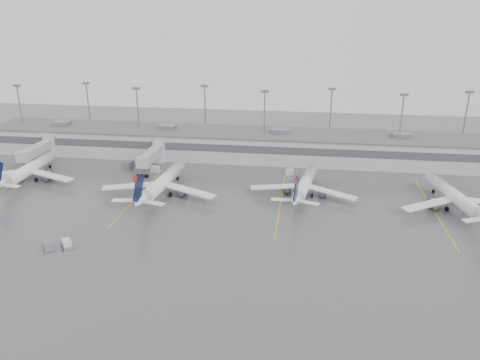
# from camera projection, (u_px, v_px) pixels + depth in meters

# --- Properties ---
(ground) EXTENTS (260.00, 260.00, 0.00)m
(ground) POSITION_uv_depth(u_px,v_px,m) (184.00, 244.00, 91.49)
(ground) COLOR #525255
(ground) RESTS_ON ground
(terminal) EXTENTS (152.00, 17.00, 9.45)m
(terminal) POSITION_uv_depth(u_px,v_px,m) (231.00, 144.00, 143.96)
(terminal) COLOR #ABABA6
(terminal) RESTS_ON ground
(light_masts) EXTENTS (142.40, 8.00, 20.60)m
(light_masts) POSITION_uv_depth(u_px,v_px,m) (234.00, 115.00, 146.63)
(light_masts) COLOR gray
(light_masts) RESTS_ON ground
(jet_bridge_left) EXTENTS (4.00, 17.20, 7.00)m
(jet_bridge_left) POSITION_uv_depth(u_px,v_px,m) (42.00, 149.00, 140.15)
(jet_bridge_left) COLOR #ACAEB1
(jet_bridge_left) RESTS_ON ground
(jet_bridge_right) EXTENTS (4.00, 17.20, 7.00)m
(jet_bridge_right) POSITION_uv_depth(u_px,v_px,m) (155.00, 153.00, 135.43)
(jet_bridge_right) COLOR #ACAEB1
(jet_bridge_right) RESTS_ON ground
(stand_markings) EXTENTS (105.25, 40.00, 0.01)m
(stand_markings) POSITION_uv_depth(u_px,v_px,m) (209.00, 198.00, 113.80)
(stand_markings) COLOR yellow
(stand_markings) RESTS_ON ground
(jet_far_left) EXTENTS (27.77, 31.11, 10.07)m
(jet_far_left) POSITION_uv_depth(u_px,v_px,m) (28.00, 170.00, 123.99)
(jet_far_left) COLOR white
(jet_far_left) RESTS_ON ground
(jet_mid_left) EXTENTS (28.94, 32.52, 10.52)m
(jet_mid_left) POSITION_uv_depth(u_px,v_px,m) (162.00, 183.00, 114.28)
(jet_mid_left) COLOR white
(jet_mid_left) RESTS_ON ground
(jet_mid_right) EXTENTS (25.83, 29.17, 9.48)m
(jet_mid_right) POSITION_uv_depth(u_px,v_px,m) (305.00, 185.00, 114.00)
(jet_mid_right) COLOR white
(jet_mid_right) RESTS_ON ground
(jet_far_right) EXTENTS (26.86, 30.42, 9.96)m
(jet_far_right) POSITION_uv_depth(u_px,v_px,m) (456.00, 197.00, 105.76)
(jet_far_right) COLOR white
(jet_far_right) RESTS_ON ground
(baggage_tug) EXTENTS (3.01, 3.19, 1.77)m
(baggage_tug) POSITION_uv_depth(u_px,v_px,m) (67.00, 245.00, 89.57)
(baggage_tug) COLOR silver
(baggage_tug) RESTS_ON ground
(baggage_cart) EXTENTS (2.87, 3.06, 1.73)m
(baggage_cart) POSITION_uv_depth(u_px,v_px,m) (48.00, 246.00, 88.81)
(baggage_cart) COLOR slate
(baggage_cart) RESTS_ON ground
(gse_uld_a) EXTENTS (2.67, 2.22, 1.62)m
(gse_uld_a) POSITION_uv_depth(u_px,v_px,m) (39.00, 167.00, 133.17)
(gse_uld_a) COLOR silver
(gse_uld_a) RESTS_ON ground
(gse_uld_b) EXTENTS (2.51, 1.86, 1.64)m
(gse_uld_b) POSITION_uv_depth(u_px,v_px,m) (155.00, 169.00, 131.74)
(gse_uld_b) COLOR silver
(gse_uld_b) RESTS_ON ground
(gse_uld_c) EXTENTS (2.59, 2.18, 1.56)m
(gse_uld_c) POSITION_uv_depth(u_px,v_px,m) (289.00, 172.00, 129.37)
(gse_uld_c) COLOR silver
(gse_uld_c) RESTS_ON ground
(gse_loader) EXTENTS (2.21, 3.41, 2.08)m
(gse_loader) POSITION_uv_depth(u_px,v_px,m) (128.00, 165.00, 134.36)
(gse_loader) COLOR slate
(gse_loader) RESTS_ON ground
(cone_a) EXTENTS (0.43, 0.43, 0.69)m
(cone_a) POSITION_uv_depth(u_px,v_px,m) (48.00, 169.00, 133.63)
(cone_a) COLOR #EB6404
(cone_a) RESTS_ON ground
(cone_b) EXTENTS (0.40, 0.40, 0.64)m
(cone_b) POSITION_uv_depth(u_px,v_px,m) (126.00, 171.00, 132.04)
(cone_b) COLOR #EB6404
(cone_b) RESTS_ON ground
(cone_c) EXTENTS (0.38, 0.38, 0.61)m
(cone_c) POSITION_uv_depth(u_px,v_px,m) (282.00, 188.00, 119.21)
(cone_c) COLOR #EB6404
(cone_c) RESTS_ON ground
(cone_d) EXTENTS (0.44, 0.44, 0.70)m
(cone_d) POSITION_uv_depth(u_px,v_px,m) (396.00, 192.00, 116.16)
(cone_d) COLOR #EB6404
(cone_d) RESTS_ON ground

